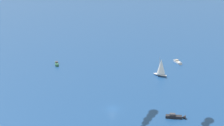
% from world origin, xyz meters
% --- Properties ---
extents(ground_plane, '(2000.00, 2000.00, 0.00)m').
position_xyz_m(ground_plane, '(0.00, 0.00, 0.00)').
color(ground_plane, navy).
extents(motorboat_far_port, '(5.61, 4.44, 1.67)m').
position_xyz_m(motorboat_far_port, '(54.01, -16.68, 0.45)').
color(motorboat_far_port, '#33704C').
rests_on(motorboat_far_port, ground_plane).
extents(sailboat_inshore, '(6.56, 4.11, 8.18)m').
position_xyz_m(sailboat_inshore, '(11.19, -39.13, 3.73)').
color(sailboat_inshore, white).
rests_on(sailboat_inshore, ground_plane).
extents(motorboat_offshore, '(6.09, 4.03, 1.75)m').
position_xyz_m(motorboat_offshore, '(17.38, -58.90, 0.47)').
color(motorboat_offshore, white).
rests_on(motorboat_offshore, ground_plane).
extents(motorboat_ahead, '(6.28, 5.29, 1.91)m').
position_xyz_m(motorboat_ahead, '(-20.27, -9.57, 0.51)').
color(motorboat_ahead, black).
rests_on(motorboat_ahead, ground_plane).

